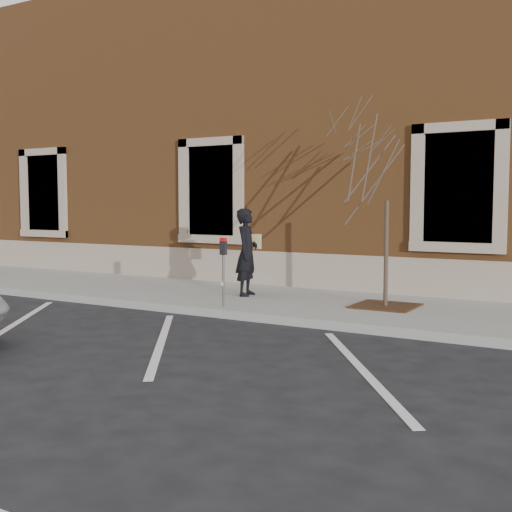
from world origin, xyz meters
The scene contains 9 objects.
ground centered at (0.00, 0.00, 0.00)m, with size 120.00×120.00×0.00m, color #28282B.
sidewalk_near centered at (0.00, 1.75, 0.07)m, with size 40.00×3.50×0.15m, color gray.
curb_near centered at (0.00, -0.05, 0.07)m, with size 40.00×0.12×0.15m, color #9E9E99.
parking_stripes centered at (0.00, -2.20, 0.00)m, with size 28.00×4.40×0.01m, color silver, non-canonical shape.
building_civic centered at (0.00, 7.74, 4.00)m, with size 40.00×8.62×8.00m.
man centered at (-0.89, 1.74, 1.06)m, with size 0.67×0.44×1.83m, color black.
parking_meter centered at (-0.48, 0.22, 1.05)m, with size 0.12×0.09×1.29m.
tree_grate centered at (2.11, 1.80, 0.16)m, with size 1.13×1.13×0.03m, color #462616.
sapling centered at (2.11, 1.80, 2.67)m, with size 2.16×2.16×3.61m.
Camera 1 is at (6.09, -9.67, 2.07)m, focal length 45.00 mm.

